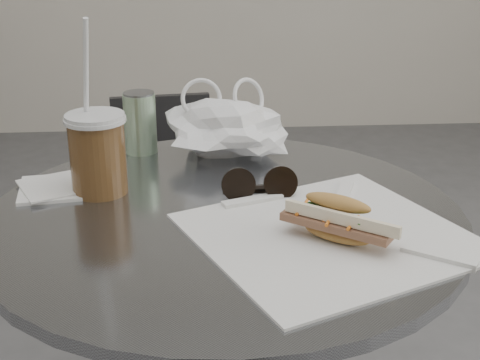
{
  "coord_description": "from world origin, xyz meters",
  "views": [
    {
      "loc": [
        -0.04,
        -0.76,
        1.18
      ],
      "look_at": [
        0.03,
        0.21,
        0.79
      ],
      "focal_mm": 50.0,
      "sensor_mm": 36.0,
      "label": 1
    }
  ],
  "objects": [
    {
      "name": "drink_can",
      "position": [
        -0.15,
        0.5,
        0.8
      ],
      "size": [
        0.06,
        0.06,
        0.12
      ],
      "color": "#5D9C5B",
      "rests_on": "cafe_table"
    },
    {
      "name": "sunglasses",
      "position": [
        0.06,
        0.25,
        0.76
      ],
      "size": [
        0.13,
        0.03,
        0.06
      ],
      "rotation": [
        0.0,
        0.0,
        0.04
      ],
      "color": "black",
      "rests_on": "cafe_table"
    },
    {
      "name": "plastic_bag",
      "position": [
        0.01,
        0.45,
        0.8
      ],
      "size": [
        0.27,
        0.24,
        0.11
      ],
      "primitive_type": null,
      "rotation": [
        0.0,
        0.0,
        0.37
      ],
      "color": "white",
      "rests_on": "cafe_table"
    },
    {
      "name": "chair_far",
      "position": [
        -0.13,
        1.0,
        0.31
      ],
      "size": [
        0.36,
        0.38,
        0.69
      ],
      "rotation": [
        0.0,
        0.0,
        3.26
      ],
      "color": "#2A2A2C",
      "rests_on": "ground"
    },
    {
      "name": "sandwich_paper",
      "position": [
        0.15,
        0.1,
        0.74
      ],
      "size": [
        0.48,
        0.47,
        0.0
      ],
      "primitive_type": "cube",
      "rotation": [
        0.0,
        0.0,
        0.42
      ],
      "color": "white",
      "rests_on": "cafe_table"
    },
    {
      "name": "iced_coffee",
      "position": [
        -0.21,
        0.3,
        0.81
      ],
      "size": [
        0.1,
        0.1,
        0.29
      ],
      "color": "brown",
      "rests_on": "cafe_table"
    },
    {
      "name": "napkin_stack",
      "position": [
        -0.28,
        0.31,
        0.74
      ],
      "size": [
        0.15,
        0.15,
        0.01
      ],
      "color": "white",
      "rests_on": "cafe_table"
    },
    {
      "name": "banh_mi",
      "position": [
        0.16,
        0.08,
        0.78
      ],
      "size": [
        0.2,
        0.18,
        0.07
      ],
      "rotation": [
        0.0,
        0.0,
        -0.63
      ],
      "color": "#B19543",
      "rests_on": "sandwich_paper"
    },
    {
      "name": "cafe_table",
      "position": [
        0.0,
        0.2,
        0.47
      ],
      "size": [
        0.76,
        0.76,
        0.74
      ],
      "color": "slate",
      "rests_on": "ground"
    }
  ]
}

